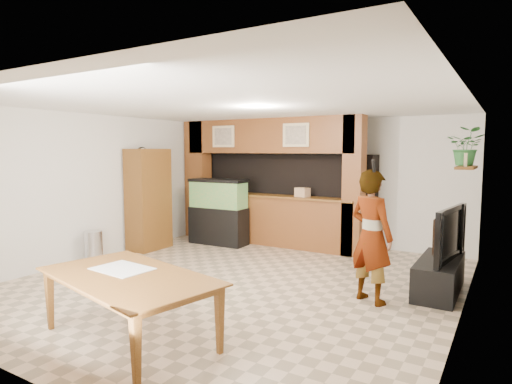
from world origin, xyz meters
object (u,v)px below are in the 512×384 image
Objects in this scene: dining_table at (126,309)px; person at (371,236)px; pantry_cabinet at (149,199)px; television at (441,233)px; aquarium at (218,212)px.

person is at bearing 66.17° from dining_table.
pantry_cabinet is at bearing 144.37° from dining_table.
television reaches higher than dining_table.
television is (4.43, -0.94, 0.17)m from aquarium.
television is at bearing -13.81° from aquarium.
television is (5.35, 0.13, -0.16)m from pantry_cabinet.
television is at bearing 65.23° from dining_table.
aquarium reaches higher than dining_table.
dining_table is (2.83, -3.17, -0.65)m from pantry_cabinet.
person is (3.71, -1.79, 0.19)m from aquarium.
pantry_cabinet is 1.01× the size of dining_table.
pantry_cabinet is at bearing 99.42° from television.
aquarium is 4.13m from person.
aquarium is 4.53m from television.
dining_table is at bearing -67.65° from aquarium.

